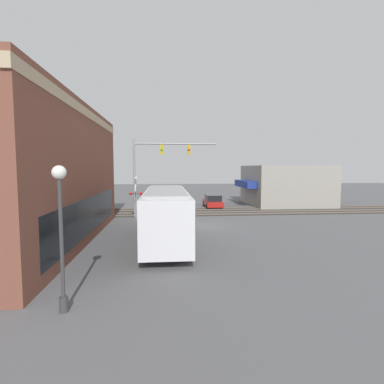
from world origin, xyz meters
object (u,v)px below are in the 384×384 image
(crossing_signal, at_px, (136,194))
(streetlamp, at_px, (61,226))
(pedestrian_at_crossing, at_px, (147,210))
(city_bus, at_px, (166,214))
(parked_car_red, at_px, (213,202))

(crossing_signal, bearing_deg, streetlamp, 177.81)
(streetlamp, height_order, pedestrian_at_crossing, streetlamp)
(city_bus, xyz_separation_m, parked_car_red, (15.68, -5.40, -1.11))
(crossing_signal, xyz_separation_m, parked_car_red, (7.02, -8.05, -1.60))
(city_bus, bearing_deg, parked_car_red, -19.00)
(crossing_signal, distance_m, streetlamp, 17.30)
(parked_car_red, bearing_deg, streetlamp, 160.28)
(streetlamp, bearing_deg, crossing_signal, -2.19)
(parked_car_red, bearing_deg, city_bus, 161.00)
(city_bus, relative_size, pedestrian_at_crossing, 5.66)
(crossing_signal, height_order, pedestrian_at_crossing, crossing_signal)
(crossing_signal, height_order, streetlamp, streetlamp)
(crossing_signal, height_order, parked_car_red, crossing_signal)
(city_bus, xyz_separation_m, pedestrian_at_crossing, (7.72, 1.62, -0.87))
(city_bus, bearing_deg, crossing_signal, 17.00)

